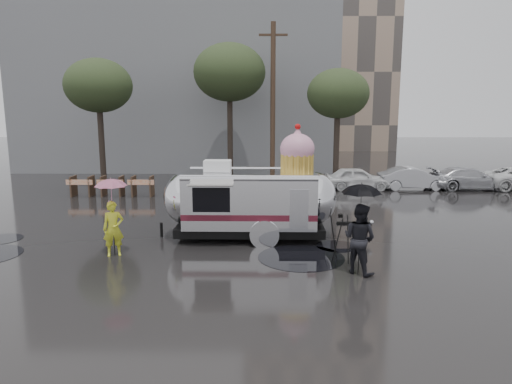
{
  "coord_description": "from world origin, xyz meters",
  "views": [
    {
      "loc": [
        1.69,
        -12.26,
        4.22
      ],
      "look_at": [
        1.61,
        2.58,
        1.54
      ],
      "focal_mm": 32.0,
      "sensor_mm": 36.0,
      "label": 1
    }
  ],
  "objects_px": {
    "airstream_trailer": "(253,198)",
    "person_left": "(113,229)",
    "tripod": "(340,234)",
    "person_right": "(359,239)"
  },
  "relations": [
    {
      "from": "airstream_trailer",
      "to": "tripod",
      "type": "distance_m",
      "value": 3.59
    },
    {
      "from": "person_right",
      "to": "tripod",
      "type": "relative_size",
      "value": 1.32
    },
    {
      "from": "airstream_trailer",
      "to": "tripod",
      "type": "relative_size",
      "value": 5.12
    },
    {
      "from": "tripod",
      "to": "person_right",
      "type": "bearing_deg",
      "value": -69.58
    },
    {
      "from": "person_right",
      "to": "tripod",
      "type": "height_order",
      "value": "person_right"
    },
    {
      "from": "airstream_trailer",
      "to": "person_right",
      "type": "height_order",
      "value": "airstream_trailer"
    },
    {
      "from": "person_left",
      "to": "tripod",
      "type": "relative_size",
      "value": 1.16
    },
    {
      "from": "airstream_trailer",
      "to": "person_right",
      "type": "bearing_deg",
      "value": -49.53
    },
    {
      "from": "person_right",
      "to": "tripod",
      "type": "bearing_deg",
      "value": -22.96
    },
    {
      "from": "airstream_trailer",
      "to": "person_left",
      "type": "distance_m",
      "value": 4.53
    }
  ]
}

